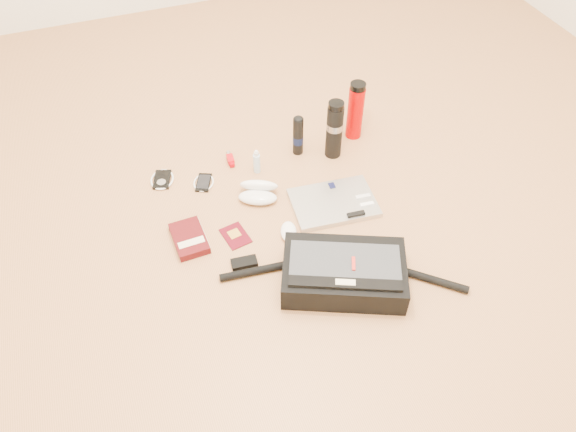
% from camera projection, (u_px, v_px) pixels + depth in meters
% --- Properties ---
extents(ground, '(4.00, 4.00, 0.00)m').
position_uv_depth(ground, '(302.00, 233.00, 2.18)').
color(ground, '#AE7748').
rests_on(ground, ground).
extents(messenger_bag, '(0.82, 0.44, 0.12)m').
position_uv_depth(messenger_bag, '(343.00, 272.00, 1.98)').
color(messenger_bag, black).
rests_on(messenger_bag, ground).
extents(laptop, '(0.36, 0.26, 0.03)m').
position_uv_depth(laptop, '(334.00, 203.00, 2.27)').
color(laptop, '#B8B8BA').
rests_on(laptop, ground).
extents(book, '(0.13, 0.18, 0.03)m').
position_uv_depth(book, '(190.00, 238.00, 2.14)').
color(book, '#41090C').
rests_on(book, ground).
extents(passport, '(0.11, 0.13, 0.01)m').
position_uv_depth(passport, '(235.00, 236.00, 2.16)').
color(passport, '#47040F').
rests_on(passport, ground).
extents(mouse, '(0.09, 0.12, 0.03)m').
position_uv_depth(mouse, '(289.00, 232.00, 2.16)').
color(mouse, white).
rests_on(mouse, ground).
extents(sunglasses_case, '(0.20, 0.19, 0.09)m').
position_uv_depth(sunglasses_case, '(258.00, 192.00, 2.29)').
color(sunglasses_case, silver).
rests_on(sunglasses_case, ground).
extents(ipod, '(0.12, 0.13, 0.01)m').
position_uv_depth(ipod, '(162.00, 180.00, 2.37)').
color(ipod, black).
rests_on(ipod, ground).
extents(phone, '(0.11, 0.12, 0.01)m').
position_uv_depth(phone, '(204.00, 182.00, 2.36)').
color(phone, black).
rests_on(phone, ground).
extents(inhaler, '(0.03, 0.10, 0.03)m').
position_uv_depth(inhaler, '(230.00, 159.00, 2.45)').
color(inhaler, '#AF080F').
rests_on(inhaler, ground).
extents(spray_bottle, '(0.04, 0.04, 0.12)m').
position_uv_depth(spray_bottle, '(257.00, 162.00, 2.38)').
color(spray_bottle, '#ADCDE4').
rests_on(spray_bottle, ground).
extents(aerosol_can, '(0.06, 0.06, 0.19)m').
position_uv_depth(aerosol_can, '(298.00, 135.00, 2.43)').
color(aerosol_can, black).
rests_on(aerosol_can, ground).
extents(thermos_black, '(0.08, 0.08, 0.27)m').
position_uv_depth(thermos_black, '(334.00, 129.00, 2.40)').
color(thermos_black, black).
rests_on(thermos_black, ground).
extents(thermos_red, '(0.09, 0.09, 0.28)m').
position_uv_depth(thermos_red, '(355.00, 111.00, 2.49)').
color(thermos_red, '#B00000').
rests_on(thermos_red, ground).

